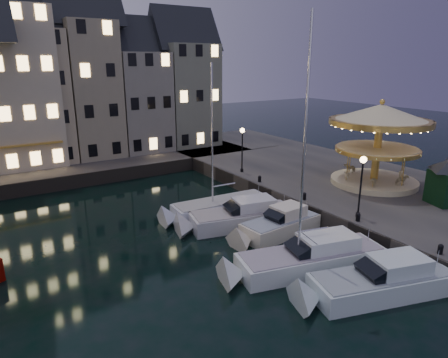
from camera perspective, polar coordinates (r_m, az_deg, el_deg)
ground at (r=23.50m, az=8.76°, el=-12.61°), size 160.00×160.00×0.00m
quay_east at (r=36.63m, az=19.15°, el=-1.45°), size 16.00×56.00×1.30m
quay_north at (r=44.85m, az=-24.22°, el=1.21°), size 44.00×12.00×1.30m
quaywall_e at (r=30.96m, az=9.85°, el=-3.99°), size 0.15×44.00×1.30m
quaywall_n at (r=39.47m, az=-19.95°, el=-0.26°), size 48.00×0.15×1.30m
streetlamp_b at (r=27.58m, az=19.05°, el=0.14°), size 0.44×0.44×4.17m
streetlamp_c at (r=37.14m, az=2.62°, el=5.08°), size 0.44×0.44×4.17m
streetlamp_d at (r=40.51m, az=21.38°, el=4.92°), size 0.44×0.44×4.17m
bollard_a at (r=24.88m, az=28.53°, el=-8.72°), size 0.30×0.30×0.57m
bollard_b at (r=27.59m, az=18.61°, el=-5.12°), size 0.30×0.30×0.57m
bollard_c at (r=30.70m, az=11.40°, el=-2.37°), size 0.30×0.30×0.57m
bollard_d at (r=34.64m, az=5.11°, el=0.07°), size 0.30×0.30×0.57m
townhouse_nc at (r=45.61m, az=-25.85°, el=11.66°), size 6.82×8.00×14.80m
townhouse_nd at (r=46.68m, az=-18.79°, el=13.10°), size 5.50×8.00×15.80m
townhouse_ne at (r=48.42m, az=-12.26°, el=11.89°), size 6.16×8.00×12.80m
townhouse_nf at (r=50.84m, az=-5.77°, el=12.94°), size 6.82×8.00×13.80m
motorboat_b at (r=22.01m, az=20.78°, el=-13.82°), size 8.40×4.58×2.15m
motorboat_c at (r=23.28m, az=11.49°, el=-11.16°), size 9.54×4.55×12.67m
motorboat_d at (r=27.22m, az=7.43°, el=-6.84°), size 6.78×2.62×2.15m
motorboat_e at (r=28.55m, az=1.87°, el=-5.55°), size 8.56×4.16×2.15m
motorboat_f at (r=30.55m, az=-1.33°, el=-4.27°), size 8.71×2.73×11.53m
carousel at (r=35.37m, az=21.32°, el=6.66°), size 8.15×8.15×7.13m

